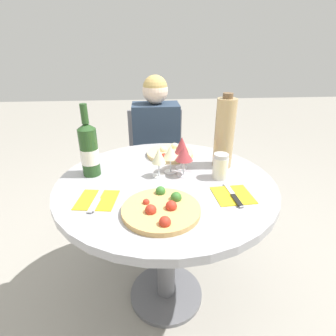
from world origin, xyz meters
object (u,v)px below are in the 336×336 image
pizza_large (162,209)px  chair_behind_diner (156,170)px  wine_bottle (89,150)px  tall_carafe (224,133)px  dining_table (166,204)px  seated_diner (157,167)px

pizza_large → chair_behind_diner: bearing=88.8°
wine_bottle → tall_carafe: size_ratio=0.92×
dining_table → seated_diner: seated_diner is taller
tall_carafe → dining_table: bearing=-155.7°
seated_diner → pizza_large: seated_diner is taller
chair_behind_diner → wine_bottle: (-0.33, -0.73, 0.46)m
tall_carafe → seated_diner: bearing=119.9°
seated_diner → tall_carafe: seated_diner is taller
pizza_large → wine_bottle: wine_bottle is taller
dining_table → tall_carafe: bearing=24.3°
wine_bottle → chair_behind_diner: bearing=65.4°
wine_bottle → tall_carafe: bearing=4.1°
pizza_large → dining_table: bearing=82.3°
chair_behind_diner → pizza_large: chair_behind_diner is taller
wine_bottle → tall_carafe: 0.64m
seated_diner → wine_bottle: (-0.33, -0.58, 0.37)m
chair_behind_diner → wine_bottle: size_ratio=2.57×
dining_table → pizza_large: size_ratio=3.40×
pizza_large → tall_carafe: (0.33, 0.39, 0.16)m
pizza_large → tall_carafe: bearing=49.5°
wine_bottle → seated_diner: bearing=60.3°
seated_diner → tall_carafe: size_ratio=3.14×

